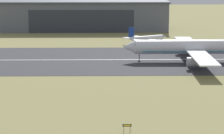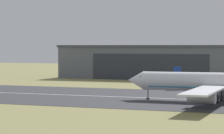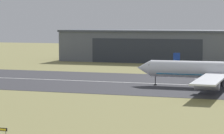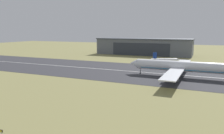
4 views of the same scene
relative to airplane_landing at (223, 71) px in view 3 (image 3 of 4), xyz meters
The scene contains 7 objects.
ground_plane 57.18m from the airplane_landing, 112.54° to the right, with size 612.03×612.03×0.00m, color olive.
runway_strip 22.77m from the airplane_landing, 169.07° to the left, with size 372.03×53.41×0.06m, color #333338.
runway_centreline 22.76m from the airplane_landing, 169.07° to the left, with size 334.83×0.70×0.01m, color silver.
hangar_building 98.13m from the airplane_landing, 115.28° to the left, with size 84.66×25.46×14.60m.
airplane_landing is the anchor object (origin of this frame).
airplane_parked_west 41.94m from the airplane_landing, 108.86° to the left, with size 18.99×20.82×7.47m.
runway_sign 80.45m from the airplane_landing, 109.85° to the right, with size 1.76×0.13×1.70m.
Camera 3 is at (37.60, -41.43, 19.16)m, focal length 85.00 mm.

